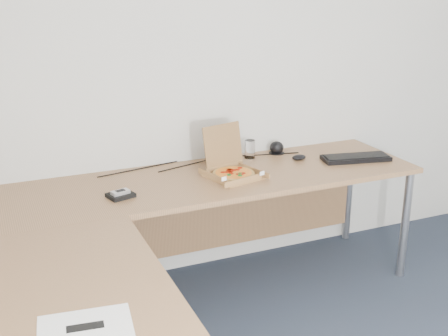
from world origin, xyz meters
name	(u,v)px	position (x,y,z in m)	size (l,w,h in m)	color
desk	(178,220)	(-0.82, 0.97, 0.70)	(2.50, 2.20, 0.73)	olive
pizza_box	(232,171)	(-0.36, 1.37, 0.76)	(0.27, 0.31, 0.27)	#9C6E3E
drinking_glass	(250,149)	(-0.11, 1.65, 0.79)	(0.07, 0.07, 0.11)	silver
keyboard	(356,158)	(0.47, 1.34, 0.74)	(0.42, 0.15, 0.03)	black
mouse	(299,157)	(0.15, 1.49, 0.75)	(0.09, 0.06, 0.03)	black
wallet	(121,195)	(-1.03, 1.30, 0.74)	(0.13, 0.11, 0.02)	black
phone	(120,192)	(-1.03, 1.29, 0.76)	(0.09, 0.05, 0.02)	#B2B5BA
paper_sheet	(85,327)	(-1.41, 0.20, 0.73)	(0.30, 0.22, 0.00)	white
dome_speaker	(277,147)	(0.09, 1.67, 0.77)	(0.10, 0.10, 0.09)	black
cable_bundle	(198,162)	(-0.45, 1.68, 0.73)	(0.63, 0.04, 0.01)	black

